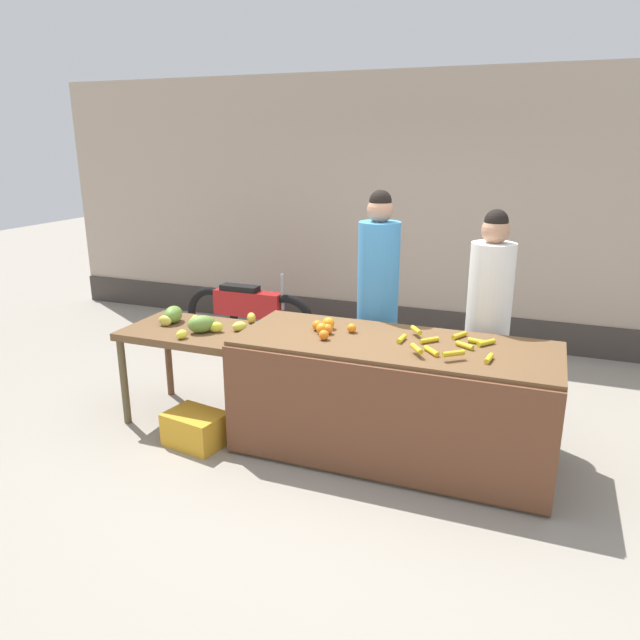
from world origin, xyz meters
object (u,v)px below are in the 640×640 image
Objects in this scene: parked_motorcycle at (248,312)px; produce_sack at (321,371)px; vendor_woman_blue_shirt at (377,304)px; produce_crate at (195,429)px; vendor_woman_white_shirt at (488,323)px.

produce_sack is at bearing -38.77° from parked_motorcycle.
produce_crate is (-1.12, -1.10, -0.82)m from vendor_woman_blue_shirt.
parked_motorcycle is 3.08× the size of produce_sack.
parked_motorcycle reaches higher than produce_crate.
produce_crate is at bearing -151.32° from vendor_woman_white_shirt.
vendor_woman_white_shirt is 3.41× the size of produce_sack.
produce_sack reaches higher than produce_crate.
vendor_woman_blue_shirt is 1.18× the size of parked_motorcycle.
parked_motorcycle reaches higher than produce_sack.
produce_sack is at bearing 172.82° from vendor_woman_blue_shirt.
vendor_woman_blue_shirt is at bearing -179.98° from vendor_woman_white_shirt.
produce_sack is (-1.42, 0.07, -0.63)m from vendor_woman_white_shirt.
produce_sack is at bearing 63.01° from produce_crate.
parked_motorcycle is (-1.80, 1.09, -0.55)m from vendor_woman_blue_shirt.
vendor_woman_blue_shirt reaches higher than produce_sack.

